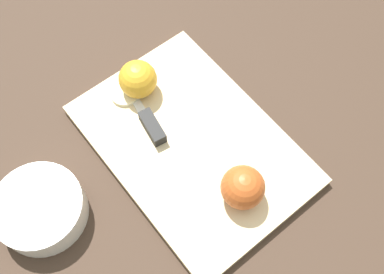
{
  "coord_description": "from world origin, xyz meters",
  "views": [
    {
      "loc": [
        -0.26,
        0.23,
        0.74
      ],
      "look_at": [
        0.0,
        0.0,
        0.04
      ],
      "focal_mm": 42.0,
      "sensor_mm": 36.0,
      "label": 1
    }
  ],
  "objects_px": {
    "bowl": "(40,208)",
    "knife": "(150,124)",
    "apple_half_right": "(139,79)",
    "apple_half_left": "(243,187)"
  },
  "relations": [
    {
      "from": "apple_half_right",
      "to": "knife",
      "type": "xyz_separation_m",
      "value": [
        -0.07,
        0.04,
        -0.02
      ]
    },
    {
      "from": "bowl",
      "to": "knife",
      "type": "bearing_deg",
      "value": -89.88
    },
    {
      "from": "apple_half_left",
      "to": "bowl",
      "type": "bearing_deg",
      "value": 101.79
    },
    {
      "from": "apple_half_left",
      "to": "bowl",
      "type": "relative_size",
      "value": 0.49
    },
    {
      "from": "apple_half_right",
      "to": "bowl",
      "type": "relative_size",
      "value": 0.48
    },
    {
      "from": "knife",
      "to": "bowl",
      "type": "distance_m",
      "value": 0.23
    },
    {
      "from": "knife",
      "to": "bowl",
      "type": "xyz_separation_m",
      "value": [
        -0.0,
        0.23,
        0.0
      ]
    },
    {
      "from": "apple_half_left",
      "to": "knife",
      "type": "bearing_deg",
      "value": 57.45
    },
    {
      "from": "apple_half_right",
      "to": "knife",
      "type": "relative_size",
      "value": 0.43
    },
    {
      "from": "apple_half_right",
      "to": "knife",
      "type": "distance_m",
      "value": 0.09
    }
  ]
}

